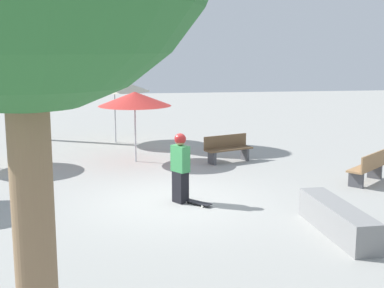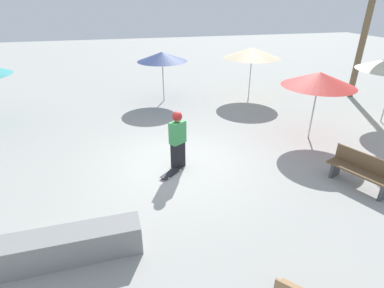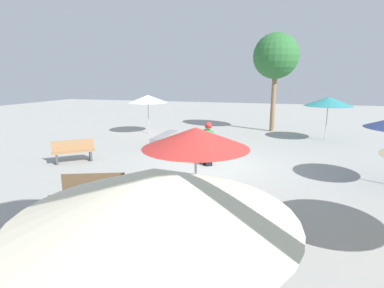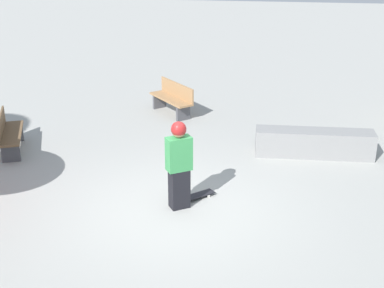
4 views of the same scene
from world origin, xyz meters
TOP-DOWN VIEW (x-y plane):
  - ground_plane at (0.00, 0.00)m, footprint 60.00×60.00m
  - skater_main at (0.14, -0.06)m, footprint 0.44×0.50m
  - skateboard at (0.48, -0.30)m, footprint 0.68×0.73m
  - concrete_ledge at (2.92, -2.65)m, footprint 0.62×2.62m
  - bench_near at (2.20, 4.20)m, footprint 1.65×1.00m
  - bench_far at (5.37, 0.98)m, footprint 1.49×1.39m
  - shade_umbrella_red at (-0.70, 4.68)m, footprint 2.31×2.31m
  - shade_umbrella_cream at (-1.31, 8.25)m, footprint 2.69×2.69m

SIDE VIEW (x-z plane):
  - ground_plane at x=0.00m, z-range 0.00..0.00m
  - skateboard at x=0.48m, z-range 0.02..0.09m
  - concrete_ledge at x=2.92m, z-range 0.00..0.59m
  - bench_near at x=2.20m, z-range 0.00..0.85m
  - bench_far at x=5.37m, z-range 0.00..0.85m
  - skater_main at x=0.14m, z-range 0.06..1.72m
  - shade_umbrella_red at x=-0.70m, z-range 0.90..3.14m
  - shade_umbrella_cream at x=-1.31m, z-range 0.98..3.43m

